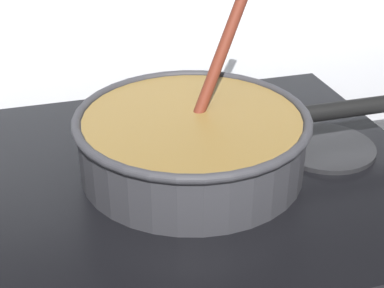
{
  "coord_description": "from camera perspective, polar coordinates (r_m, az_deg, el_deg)",
  "views": [
    {
      "loc": [
        -0.21,
        -0.41,
        0.37
      ],
      "look_at": [
        -0.04,
        0.15,
        0.05
      ],
      "focal_mm": 53.58,
      "sensor_mm": 36.0,
      "label": 1
    }
  ],
  "objects": [
    {
      "name": "ground",
      "position": [
        0.61,
        8.16,
        -11.71
      ],
      "size": [
        2.4,
        1.6,
        0.04
      ],
      "primitive_type": "cube",
      "color": "#B7B7BC"
    },
    {
      "name": "hob_plate",
      "position": [
        0.69,
        0.0,
        -2.95
      ],
      "size": [
        0.56,
        0.48,
        0.01
      ],
      "primitive_type": "cube",
      "color": "black",
      "rests_on": "ground"
    },
    {
      "name": "burner_ring",
      "position": [
        0.69,
        0.0,
        -2.24
      ],
      "size": [
        0.17,
        0.17,
        0.01
      ],
      "primitive_type": "torus",
      "color": "#592D0C",
      "rests_on": "hob_plate"
    },
    {
      "name": "spare_burner",
      "position": [
        0.75,
        13.09,
        -0.29
      ],
      "size": [
        0.13,
        0.13,
        0.01
      ],
      "primitive_type": "cylinder",
      "color": "#262628",
      "rests_on": "hob_plate"
    },
    {
      "name": "cooking_pan",
      "position": [
        0.67,
        0.17,
        0.45
      ],
      "size": [
        0.44,
        0.28,
        0.3
      ],
      "color": "#38383D",
      "rests_on": "hob_plate"
    }
  ]
}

